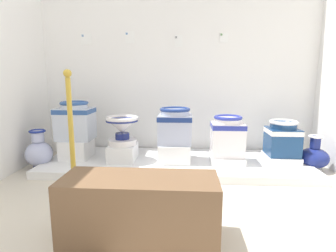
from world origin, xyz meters
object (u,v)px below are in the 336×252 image
(info_placard_first, at_px, (86,39))
(plinth_block_rightmost, at_px, (123,152))
(antique_toilet_rightmost, at_px, (122,127))
(decorative_vase_spare, at_px, (314,157))
(museum_bench, at_px, (140,208))
(antique_toilet_slender_white, at_px, (175,125))
(antique_toilet_broad_patterned, at_px, (75,120))
(decorative_vase_companion, at_px, (39,152))
(plinth_block_slender_white, at_px, (175,152))
(antique_toilet_tall_cobalt, at_px, (282,137))
(plinth_block_tall_cobalt, at_px, (281,158))
(antique_toilet_pale_glazed, at_px, (227,135))
(info_placard_third, at_px, (179,41))
(info_placard_fourth, at_px, (224,37))
(stanchion_post_near_left, at_px, (73,161))
(plinth_block_broad_patterned, at_px, (77,148))
(plinth_block_pale_glazed, at_px, (226,158))
(info_placard_second, at_px, (130,37))

(info_placard_first, bearing_deg, plinth_block_rightmost, -45.06)
(antique_toilet_rightmost, distance_m, decorative_vase_spare, 2.11)
(info_placard_first, relative_size, museum_bench, 0.14)
(antique_toilet_slender_white, distance_m, decorative_vase_spare, 1.54)
(antique_toilet_broad_patterned, xyz_separation_m, decorative_vase_companion, (-0.36, -0.17, -0.34))
(info_placard_first, height_order, decorative_vase_spare, info_placard_first)
(plinth_block_rightmost, xyz_separation_m, decorative_vase_companion, (-0.91, -0.11, 0.02))
(plinth_block_slender_white, xyz_separation_m, antique_toilet_tall_cobalt, (1.18, 0.06, 0.17))
(plinth_block_tall_cobalt, bearing_deg, antique_toilet_pale_glazed, -173.10)
(info_placard_first, bearing_deg, info_placard_third, -0.00)
(info_placard_third, xyz_separation_m, info_placard_fourth, (0.55, -0.00, 0.03))
(plinth_block_slender_white, bearing_deg, antique_toilet_rightmost, -177.38)
(antique_toilet_slender_white, distance_m, info_placard_third, 1.09)
(plinth_block_tall_cobalt, xyz_separation_m, museum_bench, (-1.34, -1.44, 0.09))
(museum_bench, bearing_deg, decorative_vase_spare, 39.62)
(plinth_block_rightmost, xyz_separation_m, decorative_vase_spare, (2.09, 0.02, -0.02))
(plinth_block_rightmost, relative_size, info_placard_first, 2.53)
(antique_toilet_broad_patterned, relative_size, antique_toilet_pale_glazed, 0.99)
(plinth_block_slender_white, bearing_deg, stanchion_post_near_left, -132.55)
(plinth_block_broad_patterned, bearing_deg, plinth_block_pale_glazed, -1.42)
(plinth_block_rightmost, height_order, decorative_vase_spare, decorative_vase_spare)
(decorative_vase_spare, bearing_deg, decorative_vase_companion, -177.44)
(antique_toilet_pale_glazed, relative_size, museum_bench, 0.46)
(plinth_block_pale_glazed, bearing_deg, info_placard_second, 154.94)
(info_placard_third, relative_size, info_placard_fourth, 1.20)
(info_placard_first, distance_m, info_placard_fourth, 1.71)
(antique_toilet_slender_white, relative_size, info_placard_third, 2.80)
(stanchion_post_near_left, relative_size, museum_bench, 1.11)
(antique_toilet_pale_glazed, relative_size, info_placard_first, 3.20)
(antique_toilet_pale_glazed, bearing_deg, plinth_block_rightmost, -179.13)
(info_placard_third, xyz_separation_m, decorative_vase_spare, (1.49, -0.54, -1.29))
(info_placard_first, distance_m, stanchion_post_near_left, 1.84)
(antique_toilet_tall_cobalt, bearing_deg, info_placard_third, 158.11)
(antique_toilet_rightmost, bearing_deg, stanchion_post_near_left, -104.10)
(antique_toilet_tall_cobalt, bearing_deg, info_placard_fourth, 142.75)
(plinth_block_tall_cobalt, distance_m, antique_toilet_tall_cobalt, 0.24)
(plinth_block_slender_white, distance_m, stanchion_post_near_left, 1.18)
(plinth_block_broad_patterned, distance_m, plinth_block_slender_white, 1.13)
(plinth_block_broad_patterned, distance_m, info_placard_third, 1.77)
(plinth_block_pale_glazed, relative_size, info_placard_third, 2.57)
(decorative_vase_spare, bearing_deg, info_placard_third, 160.17)
(antique_toilet_rightmost, xyz_separation_m, decorative_vase_companion, (-0.91, -0.11, -0.27))
(antique_toilet_tall_cobalt, bearing_deg, antique_toilet_rightmost, -177.03)
(plinth_block_pale_glazed, xyz_separation_m, stanchion_post_near_left, (-1.36, -0.85, 0.21))
(plinth_block_rightmost, relative_size, plinth_block_tall_cobalt, 0.94)
(info_placard_first, height_order, info_placard_second, info_placard_second)
(antique_toilet_tall_cobalt, bearing_deg, plinth_block_rightmost, -177.03)
(info_placard_second, relative_size, info_placard_third, 1.00)
(info_placard_fourth, bearing_deg, stanchion_post_near_left, -134.23)
(antique_toilet_rightmost, bearing_deg, decorative_vase_companion, -173.05)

